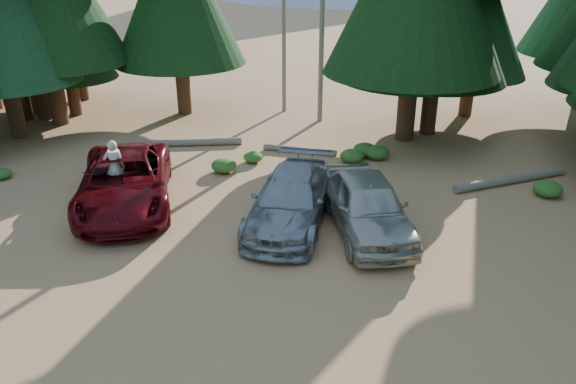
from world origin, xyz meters
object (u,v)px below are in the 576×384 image
(red_pickup, at_px, (125,181))
(silver_minivan_right, at_px, (368,205))
(log_right, at_px, (511,180))
(log_mid, at_px, (300,150))
(silver_minivan_center, at_px, (291,200))
(log_left, at_px, (192,142))
(frisbee_player, at_px, (115,167))

(red_pickup, relative_size, silver_minivan_right, 1.22)
(log_right, bearing_deg, log_mid, 136.03)
(silver_minivan_center, xyz_separation_m, silver_minivan_right, (2.40, -0.25, 0.08))
(silver_minivan_right, height_order, log_mid, silver_minivan_right)
(log_right, bearing_deg, silver_minivan_right, -168.79)
(silver_minivan_center, height_order, log_mid, silver_minivan_center)
(log_left, bearing_deg, silver_minivan_center, -64.84)
(log_left, relative_size, log_mid, 1.37)
(log_left, distance_m, log_mid, 4.80)
(red_pickup, height_order, log_right, red_pickup)
(red_pickup, height_order, frisbee_player, frisbee_player)
(silver_minivan_right, height_order, log_left, silver_minivan_right)
(red_pickup, height_order, silver_minivan_center, red_pickup)
(silver_minivan_center, bearing_deg, frisbee_player, -179.58)
(silver_minivan_center, bearing_deg, log_left, 132.38)
(silver_minivan_center, distance_m, frisbee_player, 5.96)
(red_pickup, xyz_separation_m, silver_minivan_right, (8.08, -0.82, 0.00))
(silver_minivan_right, xyz_separation_m, log_left, (-7.60, 6.97, -0.73))
(red_pickup, distance_m, log_right, 13.89)
(red_pickup, bearing_deg, frisbee_player, -168.40)
(silver_minivan_right, bearing_deg, red_pickup, 158.90)
(frisbee_player, height_order, log_mid, frisbee_player)
(red_pickup, relative_size, log_left, 1.47)
(silver_minivan_center, distance_m, log_right, 8.79)
(silver_minivan_center, distance_m, silver_minivan_right, 2.41)
(silver_minivan_center, bearing_deg, silver_minivan_right, -1.39)
(silver_minivan_right, distance_m, log_right, 6.95)
(red_pickup, relative_size, frisbee_player, 3.46)
(log_mid, bearing_deg, frisbee_player, -124.82)
(frisbee_player, distance_m, log_right, 14.18)
(log_left, xyz_separation_m, log_right, (12.91, -2.55, 0.00))
(silver_minivan_center, xyz_separation_m, log_right, (7.71, 4.17, -0.64))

